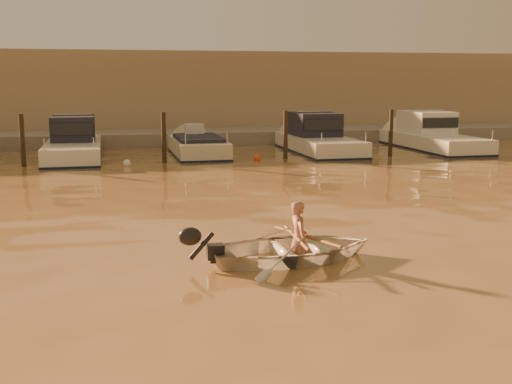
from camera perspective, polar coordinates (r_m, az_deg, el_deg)
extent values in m
plane|color=olive|center=(12.37, -1.35, -5.35)|extent=(160.00, 160.00, 0.00)
imported|color=silver|center=(11.81, 3.35, -5.10)|extent=(3.26, 2.45, 0.64)
imported|color=#A06550|center=(11.80, 3.81, -4.14)|extent=(0.37, 0.53, 1.39)
cylinder|color=brown|center=(11.85, 4.49, -3.96)|extent=(0.67, 2.03, 0.13)
cylinder|color=brown|center=(11.78, 3.59, -4.04)|extent=(0.25, 2.10, 0.13)
cylinder|color=#2D2319|center=(25.76, -20.04, 4.11)|extent=(0.18, 0.18, 2.20)
cylinder|color=#2D2319|center=(25.68, -8.19, 4.60)|extent=(0.18, 0.18, 2.20)
cylinder|color=#2D2319|center=(26.59, 2.64, 4.87)|extent=(0.18, 0.18, 2.20)
cylinder|color=#2D2319|center=(28.24, 11.89, 4.97)|extent=(0.18, 0.18, 2.20)
sphere|color=white|center=(25.00, -11.40, 2.51)|extent=(0.30, 0.30, 0.30)
sphere|color=#E3481A|center=(26.23, 0.11, 3.05)|extent=(0.30, 0.30, 0.30)
sphere|color=white|center=(26.77, 8.04, 3.10)|extent=(0.30, 0.30, 0.30)
cube|color=gray|center=(33.41, -9.01, 4.52)|extent=(52.00, 4.00, 1.00)
cube|color=#9E8466|center=(38.76, -9.73, 8.57)|extent=(46.00, 7.00, 4.80)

